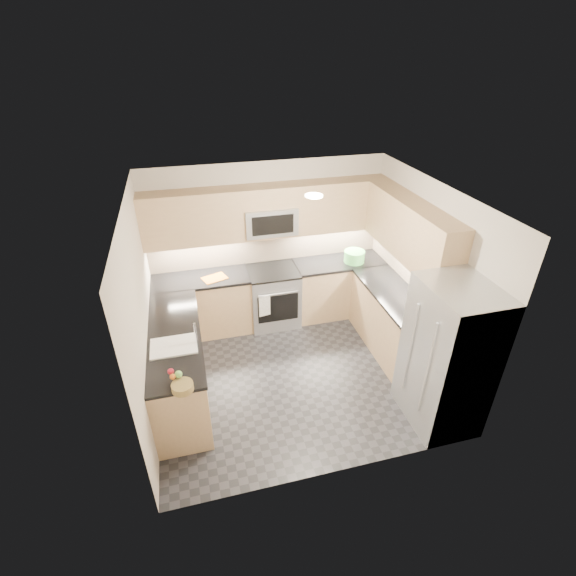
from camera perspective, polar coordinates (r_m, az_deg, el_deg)
The scene contains 36 objects.
floor at distance 5.87m, azimuth 0.88°, elevation -11.42°, with size 3.60×3.20×0.00m, color black.
ceiling at distance 4.59m, azimuth 1.13°, elevation 12.44°, with size 3.60×3.20×0.02m, color beige.
wall_back at distance 6.49m, azimuth -2.79°, elevation 6.21°, with size 3.60×0.02×2.50m, color beige.
wall_front at distance 3.92m, azimuth 7.39°, elevation -12.94°, with size 3.60×0.02×2.50m, color beige.
wall_left at distance 5.02m, azimuth -19.29°, elevation -3.63°, with size 0.02×3.20×2.50m, color beige.
wall_right at distance 5.80m, azimuth 18.39°, elevation 1.42°, with size 0.02×3.20×2.50m, color beige.
base_cab_back_left at distance 6.51m, azimuth -11.48°, elevation -2.40°, with size 1.42×0.60×0.90m, color tan.
base_cab_back_right at distance 6.89m, azimuth 6.80°, elevation 0.06°, with size 1.42×0.60×0.90m, color tan.
base_cab_right at distance 6.18m, azimuth 14.11°, elevation -4.72°, with size 0.60×1.70×0.90m, color tan.
base_cab_peninsula at distance 5.46m, azimuth -14.69°, elevation -10.20°, with size 0.60×2.00×0.90m, color tan.
countertop_back_left at distance 6.27m, azimuth -11.92°, elevation 1.20°, with size 1.42×0.63×0.04m, color black.
countertop_back_right at distance 6.67m, azimuth 7.04°, elevation 3.53°, with size 1.42×0.63×0.04m, color black.
countertop_right at distance 5.93m, azimuth 14.68°, elevation -1.01°, with size 0.63×1.70×0.04m, color black.
countertop_peninsula at distance 5.18m, azimuth -15.37°, elevation -6.25°, with size 0.63×2.00×0.04m, color black.
upper_cab_back at distance 6.12m, azimuth -2.58°, elevation 10.47°, with size 3.60×0.35×0.75m, color tan.
upper_cab_right at distance 5.68m, azimuth 16.41°, elevation 7.60°, with size 0.35×1.95×0.75m, color tan.
backsplash_back at distance 6.51m, azimuth -2.77°, elevation 5.76°, with size 3.60×0.01×0.51m, color #C7AB90.
backsplash_right at distance 6.16m, azimuth 16.16°, elevation 2.96°, with size 0.01×2.30×0.51m, color #C7AB90.
gas_range at distance 6.59m, azimuth -2.02°, elevation -1.23°, with size 0.76×0.65×0.91m, color #A1A2A8.
range_cooktop at distance 6.36m, azimuth -2.10°, elevation 2.29°, with size 0.76×0.65×0.03m, color black.
oven_door_glass at distance 6.32m, azimuth -1.36°, elevation -2.80°, with size 0.62×0.02×0.45m, color black.
oven_handle at distance 6.16m, azimuth -1.35°, elevation -0.80°, with size 0.02×0.02×0.60m, color #B2B5BA.
microwave at distance 6.14m, azimuth -2.50°, elevation 9.29°, with size 0.76×0.40×0.40m, color #9FA2A6.
microwave_door at distance 5.95m, azimuth -2.07°, elevation 8.60°, with size 0.60×0.01×0.28m, color black.
refrigerator at distance 5.04m, azimuth 20.95°, elevation -8.78°, with size 0.70×0.90×1.80m, color #A9ADB2.
fridge_handle_left at distance 4.71m, azimuth 18.46°, elevation -10.54°, with size 0.02×0.02×1.20m, color #B2B5BA.
fridge_handle_right at distance 4.94m, azimuth 16.35°, elevation -7.97°, with size 0.02×0.02×1.20m, color #B2B5BA.
sink_basin at distance 5.00m, azimuth -15.25°, elevation -8.29°, with size 0.52×0.38×0.16m, color white.
faucet at distance 4.87m, azimuth -12.51°, elevation -6.08°, with size 0.03×0.03×0.28m, color silver.
utensil_bowl at distance 6.63m, azimuth 9.06°, elevation 4.29°, with size 0.32×0.32×0.18m, color #54C455.
cutting_board at distance 6.20m, azimuth -10.01°, elevation 1.34°, with size 0.34×0.24×0.01m, color orange.
fruit_basket at distance 4.38m, azimuth -14.23°, elevation -12.99°, with size 0.22×0.22×0.08m, color olive.
fruit_apple at distance 4.46m, azimuth -15.74°, elevation -10.92°, with size 0.07×0.07×0.07m, color #B21426.
fruit_pear at distance 4.41m, azimuth -14.75°, elevation -11.34°, with size 0.07×0.07×0.07m, color #71BC50.
dish_towel_check at distance 6.20m, azimuth -3.22°, elevation -2.50°, with size 0.18×0.01×0.33m, color white.
fruit_orange at distance 4.40m, azimuth -15.49°, elevation -11.62°, with size 0.06×0.06×0.06m, color orange.
Camera 1 is at (-1.18, -4.19, 3.93)m, focal length 26.00 mm.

